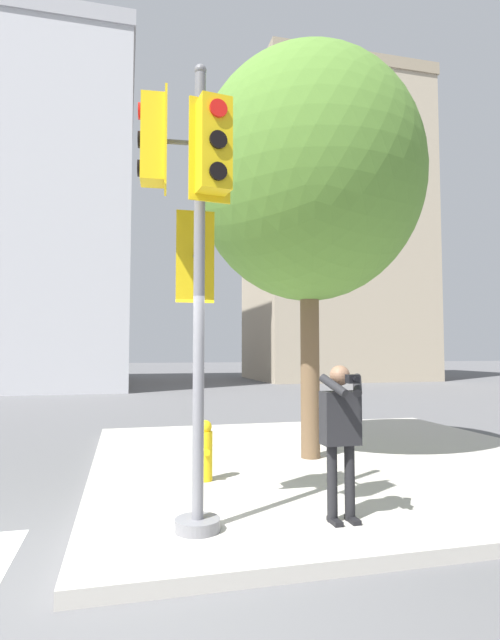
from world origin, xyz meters
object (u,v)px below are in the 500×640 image
person_photographer (341,427)px  fire_hydrant (205,451)px  traffic_signal_pole (190,229)px  street_tree (309,177)px

person_photographer → fire_hydrant: size_ratio=1.97×
fire_hydrant → traffic_signal_pole: bearing=-103.8°
street_tree → fire_hydrant: bearing=-151.8°
traffic_signal_pole → person_photographer: 2.61m
street_tree → traffic_signal_pole: bearing=-129.5°
person_photographer → street_tree: size_ratio=0.23×
street_tree → fire_hydrant: 4.93m
person_photographer → street_tree: (0.81, 3.03, 3.83)m
traffic_signal_pole → fire_hydrant: (0.46, 1.88, -2.63)m
person_photographer → fire_hydrant: 2.36m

